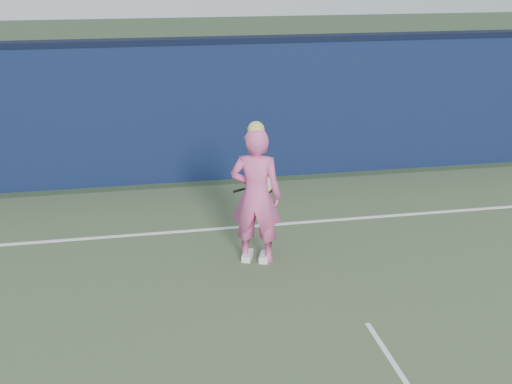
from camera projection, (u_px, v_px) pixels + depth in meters
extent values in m
plane|color=#31452A|center=(402.00, 377.00, 6.41)|extent=(80.00, 80.00, 0.00)
cube|color=#0D1B3B|center=(269.00, 110.00, 11.97)|extent=(24.00, 0.40, 2.50)
cube|color=black|center=(270.00, 39.00, 11.52)|extent=(24.00, 0.42, 0.10)
imported|color=#E1579A|center=(256.00, 196.00, 8.56)|extent=(0.80, 0.66, 1.89)
sphere|color=#D4BF5F|center=(256.00, 130.00, 8.24)|extent=(0.22, 0.22, 0.22)
cube|color=white|center=(265.00, 257.00, 8.85)|extent=(0.21, 0.30, 0.10)
cube|color=white|center=(247.00, 256.00, 8.88)|extent=(0.21, 0.30, 0.10)
torus|color=black|center=(264.00, 185.00, 8.97)|extent=(0.32, 0.07, 0.32)
torus|color=#BBC612|center=(264.00, 185.00, 8.97)|extent=(0.27, 0.05, 0.27)
cylinder|color=beige|center=(264.00, 185.00, 8.97)|extent=(0.26, 0.04, 0.26)
cylinder|color=black|center=(247.00, 188.00, 9.02)|extent=(0.29, 0.07, 0.11)
cylinder|color=black|center=(237.00, 191.00, 9.05)|extent=(0.14, 0.05, 0.07)
cube|color=white|center=(301.00, 222.00, 10.09)|extent=(11.00, 0.08, 0.01)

